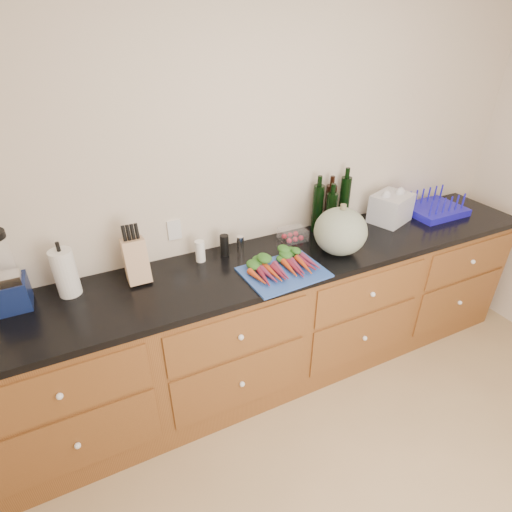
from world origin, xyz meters
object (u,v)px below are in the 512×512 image
cutting_board (284,272)px  dish_rack (434,208)px  paper_towel (65,273)px  knife_block (136,261)px  squash (340,231)px  blender_appliance (4,276)px  carrots (281,265)px  tomato_box (293,235)px

cutting_board → dish_rack: (1.43, 0.24, 0.03)m
dish_rack → paper_towel: bearing=178.2°
knife_block → dish_rack: (2.19, -0.06, -0.08)m
squash → dish_rack: 1.03m
squash → paper_towel: squash is taller
knife_block → paper_towel: bearing=176.8°
squash → blender_appliance: 1.82m
paper_towel → carrots: bearing=-14.3°
tomato_box → cutting_board: bearing=-127.5°
carrots → dish_rack: 1.45m
cutting_board → squash: size_ratio=1.42×
squash → paper_towel: bearing=170.5°
dish_rack → knife_block: bearing=178.4°
cutting_board → tomato_box: bearing=52.5°
carrots → tomato_box: tomato_box is taller
cutting_board → dish_rack: bearing=9.5°
cutting_board → dish_rack: size_ratio=1.12×
cutting_board → squash: squash is taller
blender_appliance → paper_towel: (0.26, 0.00, -0.05)m
paper_towel → dish_rack: (2.54, -0.08, -0.09)m
cutting_board → paper_towel: 1.16m
squash → paper_towel: 1.56m
tomato_box → knife_block: bearing=-178.3°
knife_block → tomato_box: (1.01, 0.03, -0.08)m
carrots → dish_rack: bearing=8.1°
carrots → dish_rack: size_ratio=0.92×
squash → dish_rack: squash is taller
blender_appliance → tomato_box: size_ratio=2.52×
knife_block → tomato_box: size_ratio=1.47×
knife_block → tomato_box: bearing=1.7°
tomato_box → dish_rack: 1.18m
squash → knife_block: squash is taller
squash → tomato_box: squash is taller
carrots → knife_block: bearing=160.8°
blender_appliance → squash: bearing=-8.0°
squash → knife_block: (-1.19, 0.24, -0.02)m
blender_appliance → paper_towel: bearing=0.5°
paper_towel → tomato_box: 1.37m
cutting_board → squash: (0.43, 0.06, 0.14)m
carrots → tomato_box: bearing=49.2°
cutting_board → knife_block: size_ratio=1.89×
tomato_box → blender_appliance: bearing=-179.6°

